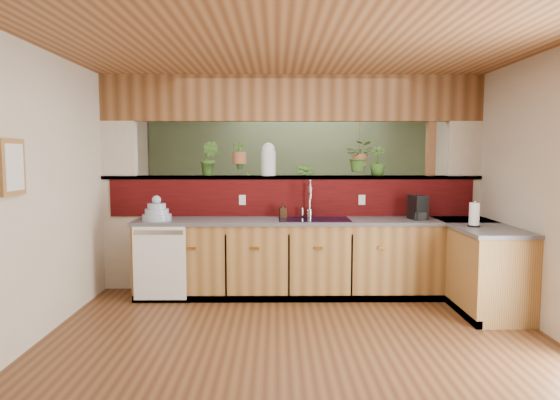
{
  "coord_description": "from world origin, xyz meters",
  "views": [
    {
      "loc": [
        -0.19,
        -4.76,
        1.65
      ],
      "look_at": [
        -0.15,
        0.7,
        1.15
      ],
      "focal_mm": 32.0,
      "sensor_mm": 36.0,
      "label": 1
    }
  ],
  "objects_px": {
    "soap_dispenser": "(283,210)",
    "faucet": "(310,197)",
    "coffee_maker": "(418,208)",
    "paper_towel": "(474,215)",
    "glass_jar": "(268,159)",
    "dish_stack": "(157,213)",
    "shelving_console": "(277,225)"
  },
  "relations": [
    {
      "from": "soap_dispenser",
      "to": "faucet",
      "type": "bearing_deg",
      "value": 2.49
    },
    {
      "from": "coffee_maker",
      "to": "paper_towel",
      "type": "distance_m",
      "value": 0.72
    },
    {
      "from": "glass_jar",
      "to": "dish_stack",
      "type": "bearing_deg",
      "value": -159.56
    },
    {
      "from": "shelving_console",
      "to": "glass_jar",
      "type": "bearing_deg",
      "value": -115.31
    },
    {
      "from": "paper_towel",
      "to": "glass_jar",
      "type": "distance_m",
      "value": 2.44
    },
    {
      "from": "dish_stack",
      "to": "faucet",
      "type": "bearing_deg",
      "value": 8.17
    },
    {
      "from": "faucet",
      "to": "dish_stack",
      "type": "height_order",
      "value": "faucet"
    },
    {
      "from": "faucet",
      "to": "glass_jar",
      "type": "xyz_separation_m",
      "value": [
        -0.49,
        0.22,
        0.45
      ]
    },
    {
      "from": "soap_dispenser",
      "to": "paper_towel",
      "type": "bearing_deg",
      "value": -20.68
    },
    {
      "from": "dish_stack",
      "to": "soap_dispenser",
      "type": "relative_size",
      "value": 1.87
    },
    {
      "from": "dish_stack",
      "to": "shelving_console",
      "type": "bearing_deg",
      "value": 59.94
    },
    {
      "from": "dish_stack",
      "to": "shelving_console",
      "type": "xyz_separation_m",
      "value": [
        1.37,
        2.37,
        -0.49
      ]
    },
    {
      "from": "faucet",
      "to": "paper_towel",
      "type": "xyz_separation_m",
      "value": [
        1.66,
        -0.76,
        -0.12
      ]
    },
    {
      "from": "dish_stack",
      "to": "coffee_maker",
      "type": "height_order",
      "value": "dish_stack"
    },
    {
      "from": "dish_stack",
      "to": "glass_jar",
      "type": "relative_size",
      "value": 0.82
    },
    {
      "from": "paper_towel",
      "to": "glass_jar",
      "type": "xyz_separation_m",
      "value": [
        -2.16,
        0.98,
        0.57
      ]
    },
    {
      "from": "dish_stack",
      "to": "shelving_console",
      "type": "height_order",
      "value": "dish_stack"
    },
    {
      "from": "dish_stack",
      "to": "coffee_maker",
      "type": "xyz_separation_m",
      "value": [
        3.0,
        0.07,
        0.04
      ]
    },
    {
      "from": "coffee_maker",
      "to": "paper_towel",
      "type": "height_order",
      "value": "coffee_maker"
    },
    {
      "from": "coffee_maker",
      "to": "shelving_console",
      "type": "relative_size",
      "value": 0.21
    },
    {
      "from": "coffee_maker",
      "to": "glass_jar",
      "type": "distance_m",
      "value": 1.87
    },
    {
      "from": "dish_stack",
      "to": "soap_dispenser",
      "type": "xyz_separation_m",
      "value": [
        1.44,
        0.24,
        -0.0
      ]
    },
    {
      "from": "faucet",
      "to": "shelving_console",
      "type": "distance_m",
      "value": 2.25
    },
    {
      "from": "soap_dispenser",
      "to": "paper_towel",
      "type": "height_order",
      "value": "paper_towel"
    },
    {
      "from": "dish_stack",
      "to": "coffee_maker",
      "type": "distance_m",
      "value": 3.0
    },
    {
      "from": "faucet",
      "to": "coffee_maker",
      "type": "distance_m",
      "value": 1.26
    },
    {
      "from": "coffee_maker",
      "to": "glass_jar",
      "type": "bearing_deg",
      "value": 155.11
    },
    {
      "from": "soap_dispenser",
      "to": "dish_stack",
      "type": "bearing_deg",
      "value": -170.59
    },
    {
      "from": "faucet",
      "to": "dish_stack",
      "type": "relative_size",
      "value": 1.39
    },
    {
      "from": "soap_dispenser",
      "to": "shelving_console",
      "type": "height_order",
      "value": "soap_dispenser"
    },
    {
      "from": "paper_towel",
      "to": "shelving_console",
      "type": "xyz_separation_m",
      "value": [
        -2.05,
        2.88,
        -0.52
      ]
    },
    {
      "from": "dish_stack",
      "to": "soap_dispenser",
      "type": "bearing_deg",
      "value": 9.41
    }
  ]
}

